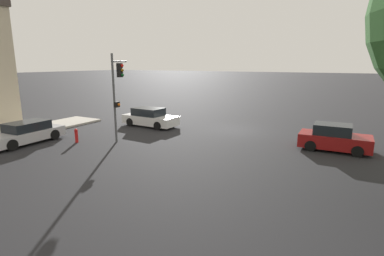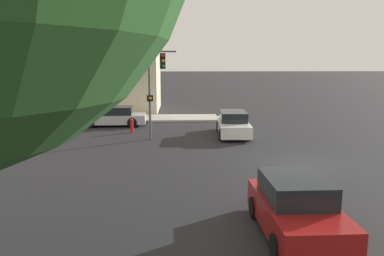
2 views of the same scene
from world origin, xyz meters
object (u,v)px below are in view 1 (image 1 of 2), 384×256
at_px(traffic_signal, 117,86).
at_px(parked_car_0, 26,133).
at_px(crossing_car_0, 150,118).
at_px(fire_hydrant, 76,135).
at_px(crossing_car_1, 334,138).

height_order(traffic_signal, parked_car_0, traffic_signal).
distance_m(traffic_signal, crossing_car_0, 5.68).
height_order(traffic_signal, fire_hydrant, traffic_signal).
bearing_deg(fire_hydrant, parked_car_0, 31.55).
bearing_deg(traffic_signal, crossing_car_0, 93.62).
bearing_deg(parked_car_0, crossing_car_1, 112.01).
height_order(crossing_car_0, fire_hydrant, crossing_car_0).
relative_size(crossing_car_0, crossing_car_1, 1.19).
xyz_separation_m(crossing_car_0, fire_hydrant, (1.08, 6.47, -0.21)).
bearing_deg(parked_car_0, traffic_signal, 122.79).
bearing_deg(parked_car_0, fire_hydrant, 119.48).
relative_size(crossing_car_0, fire_hydrant, 5.10).
height_order(parked_car_0, fire_hydrant, parked_car_0).
distance_m(crossing_car_0, crossing_car_1, 13.69).
xyz_separation_m(traffic_signal, crossing_car_1, (-12.62, -4.43, -2.90)).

